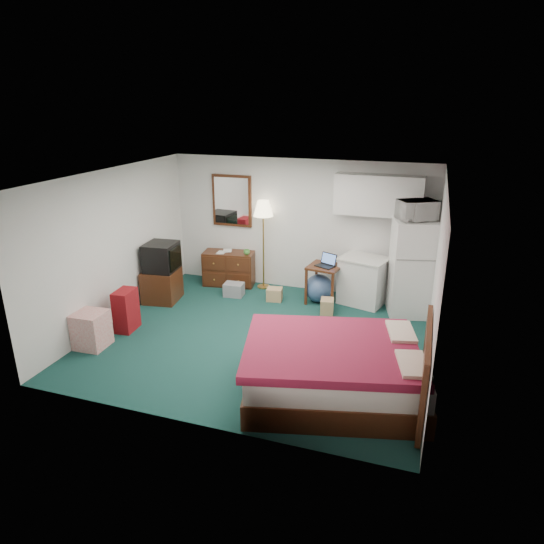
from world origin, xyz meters
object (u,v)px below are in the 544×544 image
(floor_lamp, at_px, (263,245))
(kitchen_counter, at_px, (363,281))
(fridge, at_px, (412,268))
(suitcase, at_px, (126,310))
(desk, at_px, (324,284))
(tv_stand, at_px, (162,285))
(dresser, at_px, (229,268))
(bed, at_px, (334,371))

(floor_lamp, bearing_deg, kitchen_counter, -5.18)
(fridge, bearing_deg, floor_lamp, 159.48)
(floor_lamp, distance_m, suitcase, 2.91)
(fridge, bearing_deg, desk, 167.11)
(floor_lamp, bearing_deg, fridge, -7.21)
(tv_stand, bearing_deg, dresser, 44.32)
(dresser, xyz_separation_m, tv_stand, (-0.85, -1.13, -0.05))
(desk, height_order, fridge, fridge)
(dresser, height_order, floor_lamp, floor_lamp)
(kitchen_counter, distance_m, fridge, 0.94)
(desk, distance_m, kitchen_counter, 0.70)
(desk, distance_m, bed, 2.95)
(desk, bearing_deg, kitchen_counter, 23.56)
(dresser, relative_size, tv_stand, 1.55)
(desk, bearing_deg, floor_lamp, 172.35)
(suitcase, bearing_deg, kitchen_counter, 28.75)
(dresser, height_order, fridge, fridge)
(dresser, distance_m, tv_stand, 1.42)
(floor_lamp, bearing_deg, bed, -57.41)
(desk, distance_m, tv_stand, 2.97)
(bed, bearing_deg, desk, 91.38)
(kitchen_counter, bearing_deg, fridge, 3.55)
(dresser, relative_size, bed, 0.47)
(floor_lamp, bearing_deg, tv_stand, -142.41)
(floor_lamp, distance_m, desk, 1.43)
(dresser, distance_m, bed, 4.18)
(kitchen_counter, xyz_separation_m, suitcase, (-3.42, -2.28, -0.08))
(dresser, height_order, kitchen_counter, kitchen_counter)
(kitchen_counter, bearing_deg, suitcase, -130.84)
(kitchen_counter, xyz_separation_m, bed, (0.10, -3.03, -0.08))
(fridge, distance_m, suitcase, 4.76)
(dresser, xyz_separation_m, bed, (2.75, -3.14, 0.00))
(bed, xyz_separation_m, suitcase, (-3.52, 0.75, -0.00))
(bed, bearing_deg, kitchen_counter, 78.20)
(fridge, xyz_separation_m, tv_stand, (-4.33, -0.85, -0.53))
(desk, height_order, suitcase, desk)
(dresser, bearing_deg, bed, -57.67)
(dresser, relative_size, fridge, 0.60)
(floor_lamp, xyz_separation_m, tv_stand, (-1.56, -1.20, -0.57))
(fridge, relative_size, bed, 0.78)
(floor_lamp, height_order, tv_stand, floor_lamp)
(kitchen_counter, bearing_deg, tv_stand, -148.29)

